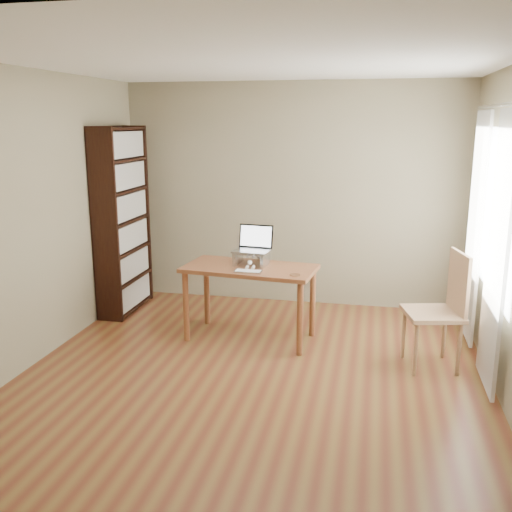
{
  "coord_description": "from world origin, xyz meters",
  "views": [
    {
      "loc": [
        0.98,
        -4.38,
        2.16
      ],
      "look_at": [
        -0.15,
        0.93,
        0.87
      ],
      "focal_mm": 40.0,
      "sensor_mm": 36.0,
      "label": 1
    }
  ],
  "objects_px": {
    "bookshelf": "(123,221)",
    "chair": "(443,306)",
    "laptop": "(253,244)",
    "keyboard": "(248,271)",
    "desk": "(250,277)",
    "cat": "(253,258)"
  },
  "relations": [
    {
      "from": "chair",
      "to": "keyboard",
      "type": "bearing_deg",
      "value": 162.92
    },
    {
      "from": "bookshelf",
      "to": "keyboard",
      "type": "relative_size",
      "value": 8.02
    },
    {
      "from": "bookshelf",
      "to": "laptop",
      "type": "relative_size",
      "value": 5.54
    },
    {
      "from": "laptop",
      "to": "desk",
      "type": "bearing_deg",
      "value": -83.59
    },
    {
      "from": "cat",
      "to": "chair",
      "type": "xyz_separation_m",
      "value": [
        1.8,
        -0.45,
        -0.24
      ]
    },
    {
      "from": "bookshelf",
      "to": "desk",
      "type": "distance_m",
      "value": 1.77
    },
    {
      "from": "bookshelf",
      "to": "chair",
      "type": "height_order",
      "value": "bookshelf"
    },
    {
      "from": "keyboard",
      "to": "chair",
      "type": "distance_m",
      "value": 1.79
    },
    {
      "from": "desk",
      "to": "cat",
      "type": "distance_m",
      "value": 0.21
    },
    {
      "from": "keyboard",
      "to": "chair",
      "type": "height_order",
      "value": "chair"
    },
    {
      "from": "desk",
      "to": "keyboard",
      "type": "bearing_deg",
      "value": -75.01
    },
    {
      "from": "keyboard",
      "to": "cat",
      "type": "xyz_separation_m",
      "value": [
        -0.02,
        0.33,
        0.05
      ]
    },
    {
      "from": "laptop",
      "to": "chair",
      "type": "relative_size",
      "value": 0.36
    },
    {
      "from": "chair",
      "to": "bookshelf",
      "type": "bearing_deg",
      "value": 151.38
    },
    {
      "from": "desk",
      "to": "keyboard",
      "type": "height_order",
      "value": "keyboard"
    },
    {
      "from": "laptop",
      "to": "cat",
      "type": "height_order",
      "value": "laptop"
    },
    {
      "from": "laptop",
      "to": "chair",
      "type": "xyz_separation_m",
      "value": [
        1.81,
        -0.48,
        -0.37
      ]
    },
    {
      "from": "keyboard",
      "to": "chair",
      "type": "xyz_separation_m",
      "value": [
        1.78,
        -0.12,
        -0.19
      ]
    },
    {
      "from": "laptop",
      "to": "keyboard",
      "type": "relative_size",
      "value": 1.45
    },
    {
      "from": "keyboard",
      "to": "desk",
      "type": "bearing_deg",
      "value": 99.9
    },
    {
      "from": "keyboard",
      "to": "laptop",
      "type": "bearing_deg",
      "value": 96.55
    },
    {
      "from": "laptop",
      "to": "cat",
      "type": "relative_size",
      "value": 0.79
    }
  ]
}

